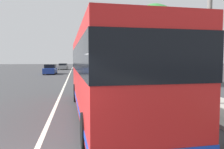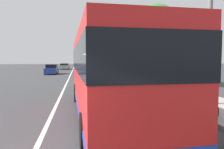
# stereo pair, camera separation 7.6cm
# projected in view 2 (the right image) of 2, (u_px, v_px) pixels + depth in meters

# --- Properties ---
(sidewalk_curb) EXTENTS (110.00, 3.60, 0.14)m
(sidewalk_curb) POSITION_uv_depth(u_px,v_px,m) (178.00, 94.00, 14.47)
(sidewalk_curb) COLOR #9E998E
(sidewalk_curb) RESTS_ON ground
(lane_divider_line) EXTENTS (110.00, 0.16, 0.01)m
(lane_divider_line) POSITION_uv_depth(u_px,v_px,m) (60.00, 98.00, 13.27)
(lane_divider_line) COLOR silver
(lane_divider_line) RESTS_ON ground
(coach_bus) EXTENTS (10.62, 3.03, 3.36)m
(coach_bus) POSITION_uv_depth(u_px,v_px,m) (108.00, 70.00, 9.13)
(coach_bus) COLOR red
(coach_bus) RESTS_ON ground
(motorcycle_angled) EXTENTS (1.05, 2.11, 1.26)m
(motorcycle_angled) POSITION_uv_depth(u_px,v_px,m) (201.00, 112.00, 7.95)
(motorcycle_angled) COLOR black
(motorcycle_angled) RESTS_ON ground
(car_far_distant) EXTENTS (4.59, 1.89, 1.59)m
(car_far_distant) POSITION_uv_depth(u_px,v_px,m) (52.00, 69.00, 35.08)
(car_far_distant) COLOR navy
(car_far_distant) RESTS_ON ground
(car_oncoming) EXTENTS (4.15, 1.95, 1.42)m
(car_oncoming) POSITION_uv_depth(u_px,v_px,m) (87.00, 67.00, 49.32)
(car_oncoming) COLOR black
(car_oncoming) RESTS_ON ground
(car_side_street) EXTENTS (4.46, 1.91, 1.47)m
(car_side_street) POSITION_uv_depth(u_px,v_px,m) (88.00, 72.00, 29.52)
(car_side_street) COLOR red
(car_side_street) RESTS_ON ground
(car_ahead_same_lane) EXTENTS (4.77, 2.16, 1.42)m
(car_ahead_same_lane) POSITION_uv_depth(u_px,v_px,m) (65.00, 66.00, 51.22)
(car_ahead_same_lane) COLOR gray
(car_ahead_same_lane) RESTS_ON ground
(roadside_tree_mid_block) EXTENTS (4.35, 4.35, 7.37)m
(roadside_tree_mid_block) POSITION_uv_depth(u_px,v_px,m) (155.00, 29.00, 19.64)
(roadside_tree_mid_block) COLOR brown
(roadside_tree_mid_block) RESTS_ON ground
(utility_pole) EXTENTS (0.23, 0.23, 6.90)m
(utility_pole) POSITION_uv_depth(u_px,v_px,m) (209.00, 38.00, 10.75)
(utility_pole) COLOR slate
(utility_pole) RESTS_ON ground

